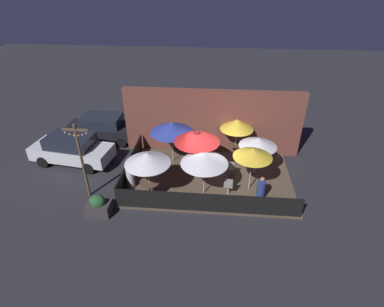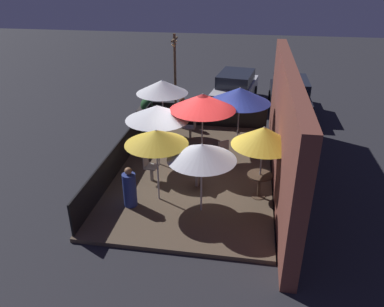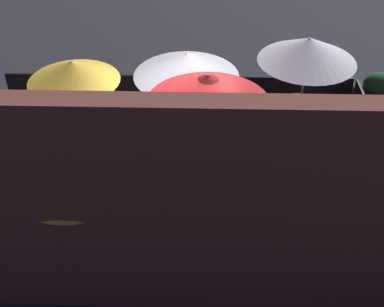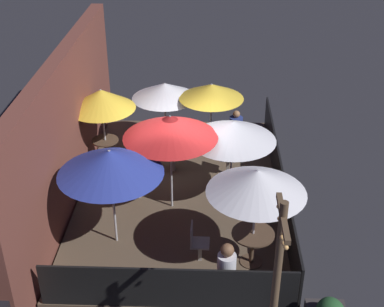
# 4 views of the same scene
# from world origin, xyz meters

# --- Properties ---
(ground_plane) EXTENTS (60.00, 60.00, 0.00)m
(ground_plane) POSITION_xyz_m (0.00, 0.00, 0.00)
(ground_plane) COLOR #26262B
(patio_deck) EXTENTS (8.12, 5.11, 0.12)m
(patio_deck) POSITION_xyz_m (0.00, 0.00, 0.06)
(patio_deck) COLOR brown
(patio_deck) RESTS_ON ground_plane
(building_wall) EXTENTS (9.72, 0.36, 3.70)m
(building_wall) POSITION_xyz_m (0.00, 2.79, 1.85)
(building_wall) COLOR brown
(building_wall) RESTS_ON ground_plane
(fence_front) EXTENTS (7.92, 0.05, 0.95)m
(fence_front) POSITION_xyz_m (0.00, -2.51, 0.59)
(fence_front) COLOR black
(fence_front) RESTS_ON patio_deck
(fence_side_left) EXTENTS (0.05, 4.91, 0.95)m
(fence_side_left) POSITION_xyz_m (-4.01, 0.00, 0.59)
(fence_side_left) COLOR black
(fence_side_left) RESTS_ON patio_deck
(patio_umbrella_0) EXTENTS (1.79, 1.79, 2.24)m
(patio_umbrella_0) POSITION_xyz_m (1.32, 2.13, 2.09)
(patio_umbrella_0) COLOR #B2B2B7
(patio_umbrella_0) RESTS_ON patio_deck
(patio_umbrella_1) EXTENTS (2.01, 2.01, 2.30)m
(patio_umbrella_1) POSITION_xyz_m (-2.66, -1.67, 2.17)
(patio_umbrella_1) COLOR #B2B2B7
(patio_umbrella_1) RESTS_ON patio_deck
(patio_umbrella_2) EXTENTS (2.21, 2.21, 2.47)m
(patio_umbrella_2) POSITION_xyz_m (-0.66, 0.17, 2.32)
(patio_umbrella_2) COLOR #B2B2B7
(patio_umbrella_2) RESTS_ON patio_deck
(patio_umbrella_3) EXTENTS (2.25, 2.25, 2.33)m
(patio_umbrella_3) POSITION_xyz_m (-2.04, 1.32, 2.17)
(patio_umbrella_3) COLOR #B2B2B7
(patio_umbrella_3) RESTS_ON patio_deck
(patio_umbrella_4) EXTENTS (2.12, 2.12, 2.15)m
(patio_umbrella_4) POSITION_xyz_m (-0.23, -1.27, 2.02)
(patio_umbrella_4) COLOR #B2B2B7
(patio_umbrella_4) RESTS_ON patio_deck
(patio_umbrella_5) EXTENTS (1.85, 1.85, 2.05)m
(patio_umbrella_5) POSITION_xyz_m (2.28, 0.55, 1.95)
(patio_umbrella_5) COLOR #B2B2B7
(patio_umbrella_5) RESTS_ON patio_deck
(patio_umbrella_6) EXTENTS (1.77, 1.77, 2.20)m
(patio_umbrella_6) POSITION_xyz_m (1.90, -0.76, 2.11)
(patio_umbrella_6) COLOR #B2B2B7
(patio_umbrella_6) RESTS_ON patio_deck
(dining_table_0) EXTENTS (0.73, 0.73, 0.76)m
(dining_table_0) POSITION_xyz_m (1.32, 2.13, 0.71)
(dining_table_0) COLOR #4C3828
(dining_table_0) RESTS_ON patio_deck
(dining_table_1) EXTENTS (0.90, 0.90, 0.77)m
(dining_table_1) POSITION_xyz_m (-2.66, -1.67, 0.73)
(dining_table_1) COLOR #4C3828
(dining_table_1) RESTS_ON patio_deck
(patio_chair_0) EXTENTS (0.45, 0.45, 0.96)m
(patio_chair_0) POSITION_xyz_m (0.89, -1.30, 0.65)
(patio_chair_0) COLOR gray
(patio_chair_0) RESTS_ON patio_deck
(patio_chair_1) EXTENTS (0.46, 0.46, 0.93)m
(patio_chair_1) POSITION_xyz_m (1.00, 0.17, 0.63)
(patio_chair_1) COLOR gray
(patio_chair_1) RESTS_ON patio_deck
(patio_chair_2) EXTENTS (0.56, 0.56, 0.94)m
(patio_chair_2) POSITION_xyz_m (-0.36, 0.99, 0.64)
(patio_chair_2) COLOR gray
(patio_chair_2) RESTS_ON patio_deck
(patio_chair_3) EXTENTS (0.41, 0.41, 0.91)m
(patio_chair_3) POSITION_xyz_m (-2.63, -0.51, 0.61)
(patio_chair_3) COLOR gray
(patio_chair_3) RESTS_ON patio_deck
(patron_0) EXTENTS (0.45, 0.45, 1.32)m
(patron_0) POSITION_xyz_m (-3.72, -1.10, 0.72)
(patron_0) COLOR silver
(patron_0) RESTS_ON patio_deck
(patron_1) EXTENTS (0.49, 0.49, 1.21)m
(patron_1) POSITION_xyz_m (2.34, -1.49, 0.66)
(patron_1) COLOR navy
(patron_1) RESTS_ON patio_deck
(planter_box) EXTENTS (1.03, 0.72, 0.98)m
(planter_box) POSITION_xyz_m (-4.66, -2.92, 0.42)
(planter_box) COLOR #332D2D
(planter_box) RESTS_ON ground_plane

